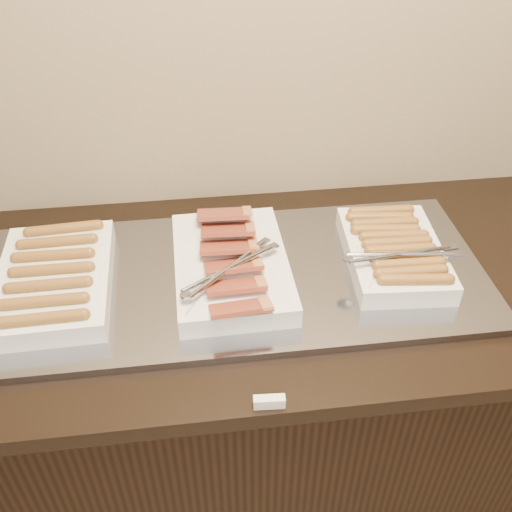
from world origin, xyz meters
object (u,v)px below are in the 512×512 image
at_px(warming_tray, 228,278).
at_px(dish_right, 394,251).
at_px(counter, 232,400).
at_px(dish_left, 54,279).
at_px(dish_center, 231,265).

xyz_separation_m(warming_tray, dish_right, (0.39, -0.00, 0.05)).
height_order(counter, dish_left, dish_left).
bearing_deg(dish_center, dish_right, -1.12).
distance_m(counter, warming_tray, 0.46).
xyz_separation_m(dish_left, dish_center, (0.39, -0.00, 0.00)).
relative_size(dish_left, dish_center, 0.91).
bearing_deg(dish_left, dish_right, -1.75).
relative_size(dish_left, dish_right, 1.10).
xyz_separation_m(dish_center, dish_right, (0.39, -0.00, 0.00)).
bearing_deg(counter, warming_tray, 0.00).
bearing_deg(dish_left, counter, -1.43).
relative_size(warming_tray, dish_right, 3.55).
bearing_deg(counter, dish_right, -0.64).
relative_size(counter, dish_right, 6.09).
distance_m(counter, dish_right, 0.64).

